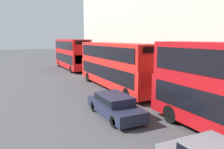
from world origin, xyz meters
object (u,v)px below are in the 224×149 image
object	(u,v)px
car_hatchback	(115,105)
pedestrian	(130,74)
bus_second_in_queue	(116,64)
bus_third_in_queue	(72,53)

from	to	relation	value
car_hatchback	pedestrian	bearing A→B (deg)	54.51
bus_second_in_queue	pedestrian	size ratio (longest dim) A/B	6.59
bus_third_in_queue	car_hatchback	distance (m)	21.31
bus_third_in_queue	car_hatchback	size ratio (longest dim) A/B	2.36
pedestrian	bus_third_in_queue	bearing A→B (deg)	102.75
bus_second_in_queue	bus_third_in_queue	bearing A→B (deg)	90.00
bus_third_in_queue	bus_second_in_queue	bearing A→B (deg)	-90.00
car_hatchback	pedestrian	xyz separation A→B (m)	(6.18, 8.67, 0.12)
bus_second_in_queue	bus_third_in_queue	size ratio (longest dim) A/B	1.08
bus_third_in_queue	pedestrian	world-z (taller)	bus_third_in_queue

